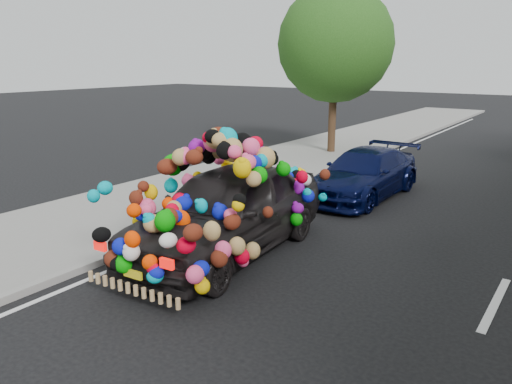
# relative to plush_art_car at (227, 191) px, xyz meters

# --- Properties ---
(ground) EXTENTS (100.00, 100.00, 0.00)m
(ground) POSITION_rel_plush_art_car_xyz_m (0.87, 0.63, -1.17)
(ground) COLOR black
(ground) RESTS_ON ground
(sidewalk) EXTENTS (4.00, 60.00, 0.12)m
(sidewalk) POSITION_rel_plush_art_car_xyz_m (-3.43, 0.63, -1.11)
(sidewalk) COLOR gray
(sidewalk) RESTS_ON ground
(kerb) EXTENTS (0.15, 60.00, 0.13)m
(kerb) POSITION_rel_plush_art_car_xyz_m (-1.48, 0.63, -1.10)
(kerb) COLOR gray
(kerb) RESTS_ON ground
(lane_markings) EXTENTS (6.00, 50.00, 0.01)m
(lane_markings) POSITION_rel_plush_art_car_xyz_m (4.47, 0.63, -1.16)
(lane_markings) COLOR silver
(lane_markings) RESTS_ON ground
(tree_near_sidewalk) EXTENTS (4.20, 4.20, 6.13)m
(tree_near_sidewalk) POSITION_rel_plush_art_car_xyz_m (-2.93, 10.13, 2.85)
(tree_near_sidewalk) COLOR #332114
(tree_near_sidewalk) RESTS_ON ground
(plush_art_car) EXTENTS (2.57, 5.08, 2.27)m
(plush_art_car) POSITION_rel_plush_art_car_xyz_m (0.00, 0.00, 0.00)
(plush_art_car) COLOR black
(plush_art_car) RESTS_ON ground
(navy_sedan) EXTENTS (1.87, 4.28, 1.22)m
(navy_sedan) POSITION_rel_plush_art_car_xyz_m (0.49, 5.13, -0.56)
(navy_sedan) COLOR #050B33
(navy_sedan) RESTS_ON ground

